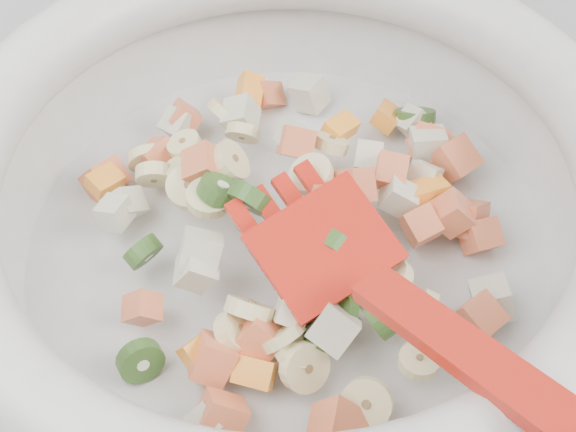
# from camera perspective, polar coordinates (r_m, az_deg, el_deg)

# --- Properties ---
(mixing_bowl) EXTENTS (0.43, 0.43, 0.16)m
(mixing_bowl) POSITION_cam_1_polar(r_m,az_deg,el_deg) (0.51, 0.06, 0.92)
(mixing_bowl) COLOR beige
(mixing_bowl) RESTS_ON counter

